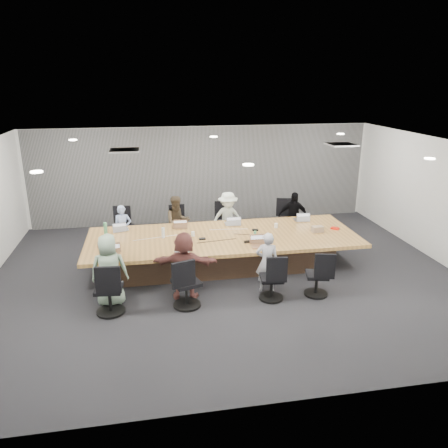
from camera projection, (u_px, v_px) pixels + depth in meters
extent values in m
cube|color=#242428|center=(227.00, 275.00, 9.51)|extent=(10.00, 8.00, 0.00)
cube|color=white|center=(228.00, 146.00, 8.63)|extent=(10.00, 8.00, 0.00)
cube|color=silver|center=(202.00, 175.00, 12.81)|extent=(10.00, 0.00, 2.80)
cube|color=silver|center=(287.00, 309.00, 5.34)|extent=(10.00, 0.00, 2.80)
cube|color=silver|center=(444.00, 203.00, 9.90)|extent=(0.00, 8.00, 2.80)
cube|color=slate|center=(203.00, 175.00, 12.73)|extent=(9.80, 0.04, 2.80)
cube|color=#493223|center=(223.00, 253.00, 9.88)|extent=(4.80, 1.40, 0.66)
cube|color=#B68342|center=(223.00, 237.00, 9.76)|extent=(6.00, 2.20, 0.08)
imported|color=#9CB3E7|center=(123.00, 229.00, 10.68)|extent=(0.43, 0.28, 1.17)
cube|color=#B2B2B7|center=(122.00, 230.00, 10.11)|extent=(0.35, 0.27, 0.02)
imported|color=#423626|center=(178.00, 222.00, 10.88)|extent=(0.75, 0.64, 1.34)
cube|color=#8C6647|center=(179.00, 226.00, 10.34)|extent=(0.35, 0.25, 0.02)
imported|color=silver|center=(228.00, 219.00, 11.08)|extent=(0.94, 0.59, 1.38)
cube|color=#B2B2B7|center=(232.00, 223.00, 10.55)|extent=(0.36, 0.26, 0.02)
imported|color=black|center=(293.00, 217.00, 11.38)|extent=(0.82, 0.49, 1.31)
cube|color=#B2B2B7|center=(301.00, 220.00, 10.84)|extent=(0.35, 0.25, 0.02)
imported|color=gray|center=(109.00, 270.00, 8.10)|extent=(0.69, 0.45, 1.40)
cube|color=#8C6647|center=(111.00, 256.00, 8.60)|extent=(0.35, 0.27, 0.02)
imported|color=brown|center=(184.00, 266.00, 8.34)|extent=(1.31, 0.65, 1.35)
cube|color=#B2B2B7|center=(182.00, 252.00, 8.83)|extent=(0.32, 0.25, 0.02)
imported|color=#A5A5AF|center=(267.00, 262.00, 8.63)|extent=(0.52, 0.40, 1.25)
cube|color=#8C6647|center=(260.00, 246.00, 9.10)|extent=(0.36, 0.26, 0.02)
cylinder|color=#4A9865|center=(105.00, 229.00, 9.79)|extent=(0.08, 0.08, 0.28)
cylinder|color=#4A9865|center=(255.00, 236.00, 9.41)|extent=(0.07, 0.07, 0.22)
cylinder|color=silver|center=(163.00, 233.00, 9.58)|extent=(0.09, 0.09, 0.24)
cylinder|color=white|center=(193.00, 234.00, 9.72)|extent=(0.10, 0.10, 0.10)
cylinder|color=white|center=(276.00, 226.00, 10.25)|extent=(0.09, 0.09, 0.11)
cylinder|color=brown|center=(100.00, 245.00, 9.05)|extent=(0.13, 0.13, 0.12)
cube|color=black|center=(202.00, 239.00, 9.52)|extent=(0.14, 0.10, 0.03)
cube|color=black|center=(255.00, 230.00, 10.08)|extent=(0.14, 0.10, 0.03)
cube|color=black|center=(247.00, 242.00, 9.32)|extent=(0.15, 0.06, 0.05)
cube|color=#987E63|center=(317.00, 229.00, 9.97)|extent=(0.26, 0.17, 0.14)
cube|color=red|center=(335.00, 228.00, 10.17)|extent=(0.21, 0.21, 0.04)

